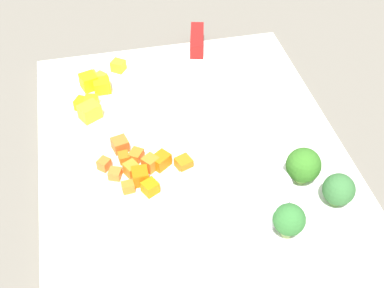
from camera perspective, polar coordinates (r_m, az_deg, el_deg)
name	(u,v)px	position (r m, az deg, el deg)	size (l,w,h in m)	color
ground_plane	(192,157)	(0.61, 0.00, -1.49)	(4.00, 4.00, 0.00)	#6C665C
cutting_board	(192,154)	(0.60, 0.00, -1.09)	(0.44, 0.35, 0.01)	white
prep_bowl	(256,195)	(0.54, 7.10, -5.61)	(0.07, 0.07, 0.03)	white
chef_knife	(196,72)	(0.70, 0.46, 8.01)	(0.33, 0.10, 0.02)	silver
carrot_dice_0	(115,174)	(0.57, -8.49, -3.27)	(0.01, 0.01, 0.01)	orange
carrot_dice_1	(161,161)	(0.58, -3.46, -1.86)	(0.02, 0.02, 0.02)	orange
carrot_dice_2	(104,164)	(0.58, -9.67, -2.20)	(0.01, 0.01, 0.01)	orange
carrot_dice_3	(120,144)	(0.60, -7.95, -0.05)	(0.02, 0.02, 0.01)	orange
carrot_dice_4	(136,153)	(0.59, -6.23, -1.01)	(0.02, 0.01, 0.01)	orange
carrot_dice_5	(132,169)	(0.57, -6.70, -2.79)	(0.01, 0.01, 0.02)	orange
carrot_dice_6	(124,157)	(0.59, -7.54, -1.48)	(0.01, 0.01, 0.01)	orange
carrot_dice_7	(184,163)	(0.58, -0.92, -2.13)	(0.02, 0.02, 0.01)	orange
carrot_dice_8	(150,187)	(0.55, -4.63, -4.80)	(0.02, 0.01, 0.01)	orange
carrot_dice_9	(150,163)	(0.58, -4.61, -2.12)	(0.01, 0.02, 0.02)	orange
carrot_dice_10	(140,176)	(0.56, -5.74, -3.55)	(0.02, 0.02, 0.02)	orange
carrot_dice_11	(128,187)	(0.56, -7.07, -4.74)	(0.01, 0.01, 0.01)	orange
pepper_dice_0	(102,86)	(0.69, -9.92, 6.35)	(0.02, 0.02, 0.02)	yellow
pepper_dice_1	(89,82)	(0.70, -11.32, 6.78)	(0.02, 0.02, 0.02)	yellow
pepper_dice_2	(118,66)	(0.72, -8.14, 8.54)	(0.02, 0.02, 0.01)	yellow
pepper_dice_3	(91,104)	(0.66, -11.06, 4.40)	(0.02, 0.02, 0.02)	yellow
pepper_dice_4	(90,112)	(0.65, -11.23, 3.53)	(0.02, 0.02, 0.02)	yellow
pepper_dice_5	(92,76)	(0.71, -10.96, 7.38)	(0.01, 0.01, 0.01)	yellow
pepper_dice_6	(101,78)	(0.70, -10.07, 7.15)	(0.01, 0.01, 0.01)	yellow
pepper_dice_7	(81,104)	(0.67, -12.13, 4.37)	(0.01, 0.02, 0.01)	yellow
broccoli_floret_0	(303,166)	(0.56, 12.21, -2.35)	(0.04, 0.04, 0.04)	#89AB56
broccoli_floret_1	(289,220)	(0.51, 10.68, -8.26)	(0.03, 0.03, 0.04)	#98B168
broccoli_floret_2	(339,190)	(0.55, 15.89, -4.89)	(0.03, 0.03, 0.04)	#82C058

